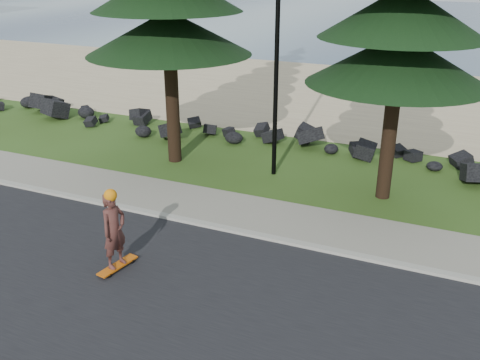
# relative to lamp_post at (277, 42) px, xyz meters

# --- Properties ---
(ground) EXTENTS (160.00, 160.00, 0.00)m
(ground) POSITION_rel_lamp_post_xyz_m (0.00, -3.20, -4.13)
(ground) COLOR #334E18
(ground) RESTS_ON ground
(road) EXTENTS (160.00, 7.00, 0.02)m
(road) POSITION_rel_lamp_post_xyz_m (0.00, -7.70, -4.12)
(road) COLOR black
(road) RESTS_ON ground
(kerb) EXTENTS (160.00, 0.20, 0.10)m
(kerb) POSITION_rel_lamp_post_xyz_m (0.00, -4.10, -4.08)
(kerb) COLOR #A3A193
(kerb) RESTS_ON ground
(sidewalk) EXTENTS (160.00, 2.00, 0.08)m
(sidewalk) POSITION_rel_lamp_post_xyz_m (0.00, -3.00, -4.09)
(sidewalk) COLOR gray
(sidewalk) RESTS_ON ground
(beach_sand) EXTENTS (160.00, 15.00, 0.01)m
(beach_sand) POSITION_rel_lamp_post_xyz_m (0.00, 11.30, -4.13)
(beach_sand) COLOR tan
(beach_sand) RESTS_ON ground
(ocean) EXTENTS (160.00, 58.00, 0.01)m
(ocean) POSITION_rel_lamp_post_xyz_m (0.00, 47.80, -4.13)
(ocean) COLOR #3B5672
(ocean) RESTS_ON ground
(seawall_boulders) EXTENTS (60.00, 2.40, 1.10)m
(seawall_boulders) POSITION_rel_lamp_post_xyz_m (0.00, 2.40, -4.13)
(seawall_boulders) COLOR black
(seawall_boulders) RESTS_ON ground
(lamp_post) EXTENTS (0.25, 0.14, 8.14)m
(lamp_post) POSITION_rel_lamp_post_xyz_m (0.00, 0.00, 0.00)
(lamp_post) COLOR black
(lamp_post) RESTS_ON ground
(skateboarder) EXTENTS (0.51, 1.06, 1.93)m
(skateboarder) POSITION_rel_lamp_post_xyz_m (-1.20, -6.71, -3.16)
(skateboarder) COLOR #C7580B
(skateboarder) RESTS_ON ground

